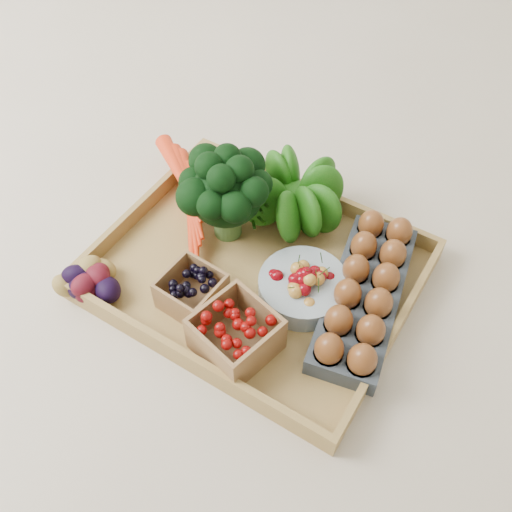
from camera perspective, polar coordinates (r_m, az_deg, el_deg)
The scene contains 10 objects.
ground at distance 1.06m, azimuth 0.00°, elevation -2.03°, with size 4.00×4.00×0.00m, color beige.
tray at distance 1.05m, azimuth 0.00°, elevation -1.79°, with size 0.55×0.45×0.01m, color #A88646.
carrots at distance 1.12m, azimuth -6.29°, elevation 5.04°, with size 0.24×0.17×0.06m, color #F13713, non-canonical shape.
lettuce at distance 1.09m, azimuth 3.89°, elevation 6.32°, with size 0.14×0.14×0.14m, color #0E4C0B.
broccoli at distance 1.06m, azimuth -2.96°, elevation 4.92°, with size 0.18×0.18×0.14m, color black, non-canonical shape.
cherry_bowl at distance 1.00m, azimuth 4.71°, elevation -3.16°, with size 0.16×0.16×0.04m, color #8C9EA5.
egg_carton at distance 1.01m, azimuth 10.75°, elevation -4.06°, with size 0.12×0.33×0.04m, color #394149.
potatoes at distance 1.04m, azimuth -16.61°, elevation -1.83°, with size 0.13×0.13×0.07m, color #450B14, non-canonical shape.
punnet_blackberry at distance 0.99m, azimuth -6.45°, elevation -3.49°, with size 0.10×0.10×0.07m, color black.
punnet_raspberry at distance 0.93m, azimuth -2.04°, elevation -7.80°, with size 0.12×0.12×0.08m, color #6E0604.
Camera 1 is at (0.34, -0.54, 0.85)m, focal length 40.00 mm.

